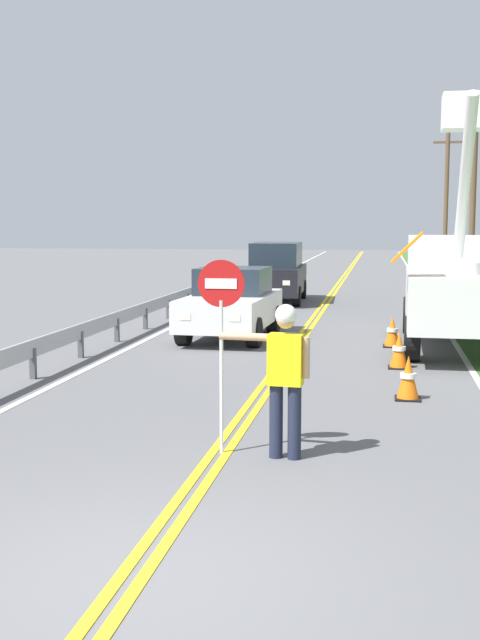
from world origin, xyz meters
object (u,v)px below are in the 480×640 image
object	(u,v)px
stop_sign_paddle	(221,312)
utility_pole_mid	(473,186)
oncoming_sedan_nearest	(232,304)
traffic_cone_lead	(408,378)
utility_bucket_truck	(458,283)
oncoming_suv_second	(276,272)
flagger_worker	(285,371)
traffic_cone_mid	(399,351)
traffic_cone_tail	(392,332)
utility_pole_far	(446,197)

from	to	relation	value
stop_sign_paddle	utility_pole_mid	world-z (taller)	utility_pole_mid
oncoming_sedan_nearest	traffic_cone_lead	bearing A→B (deg)	-57.14
utility_bucket_truck	oncoming_suv_second	world-z (taller)	utility_bucket_truck
flagger_worker	utility_pole_mid	bearing A→B (deg)	79.76
oncoming_suv_second	utility_pole_mid	xyz separation A→B (m)	(7.65, 9.45, 3.39)
flagger_worker	oncoming_suv_second	world-z (taller)	oncoming_suv_second
traffic_cone_mid	traffic_cone_tail	world-z (taller)	same
stop_sign_paddle	oncoming_suv_second	bearing A→B (deg)	95.46
utility_bucket_truck	oncoming_sedan_nearest	world-z (taller)	utility_bucket_truck
utility_bucket_truck	oncoming_suv_second	xyz separation A→B (m)	(-5.37, 9.18, -0.36)
utility_bucket_truck	traffic_cone_lead	world-z (taller)	utility_bucket_truck
flagger_worker	stop_sign_paddle	xyz separation A→B (m)	(-0.77, 0.07, 0.66)
traffic_cone_tail	flagger_worker	bearing A→B (deg)	-98.72
oncoming_sedan_nearest	traffic_cone_tail	world-z (taller)	oncoming_sedan_nearest
stop_sign_paddle	traffic_cone_mid	xyz separation A→B (m)	(2.22, 6.15, -1.37)
flagger_worker	utility_pole_mid	world-z (taller)	utility_pole_mid
flagger_worker	traffic_cone_mid	bearing A→B (deg)	76.82
utility_bucket_truck	flagger_worker	bearing A→B (deg)	-106.38
utility_bucket_truck	traffic_cone_lead	xyz separation A→B (m)	(-1.28, -6.12, -1.08)
traffic_cone_mid	traffic_cone_tail	bearing A→B (deg)	91.93
traffic_cone_tail	stop_sign_paddle	bearing A→B (deg)	-103.57
utility_bucket_truck	oncoming_suv_second	bearing A→B (deg)	120.31
traffic_cone_mid	traffic_cone_tail	distance (m)	2.69
utility_pole_far	traffic_cone_tail	xyz separation A→B (m)	(-3.77, -35.06, -4.12)
utility_pole_far	traffic_cone_mid	xyz separation A→B (m)	(-3.68, -37.75, -4.12)
stop_sign_paddle	traffic_cone_lead	distance (m)	4.33
oncoming_sedan_nearest	utility_pole_far	distance (m)	35.34
flagger_worker	oncoming_sedan_nearest	size ratio (longest dim) A/B	0.44
stop_sign_paddle	utility_bucket_truck	world-z (taller)	utility_bucket_truck
oncoming_sedan_nearest	traffic_cone_tail	distance (m)	3.92
traffic_cone_tail	traffic_cone_lead	bearing A→B (deg)	-88.17
utility_pole_mid	traffic_cone_mid	xyz separation A→B (m)	(-3.64, -22.00, -4.12)
oncoming_sedan_nearest	oncoming_suv_second	size ratio (longest dim) A/B	0.89
flagger_worker	stop_sign_paddle	bearing A→B (deg)	174.98
stop_sign_paddle	traffic_cone_lead	size ratio (longest dim) A/B	3.33
utility_pole_mid	oncoming_sedan_nearest	bearing A→B (deg)	-112.11
utility_bucket_truck	oncoming_sedan_nearest	bearing A→B (deg)	179.33
utility_bucket_truck	traffic_cone_tail	size ratio (longest dim) A/B	9.79
stop_sign_paddle	oncoming_sedan_nearest	size ratio (longest dim) A/B	0.56
stop_sign_paddle	utility_pole_mid	size ratio (longest dim) A/B	0.27
utility_bucket_truck	utility_pole_mid	bearing A→B (deg)	83.02
oncoming_sedan_nearest	utility_pole_far	bearing A→B (deg)	77.54
oncoming_suv_second	utility_pole_mid	size ratio (longest dim) A/B	0.55
flagger_worker	utility_bucket_truck	world-z (taller)	utility_bucket_truck
stop_sign_paddle	flagger_worker	bearing A→B (deg)	-5.02
traffic_cone_tail	oncoming_suv_second	bearing A→B (deg)	111.67
utility_pole_far	traffic_cone_lead	distance (m)	40.87
oncoming_sedan_nearest	oncoming_suv_second	bearing A→B (deg)	90.64
traffic_cone_lead	traffic_cone_tail	world-z (taller)	same
oncoming_suv_second	utility_pole_far	world-z (taller)	utility_pole_far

